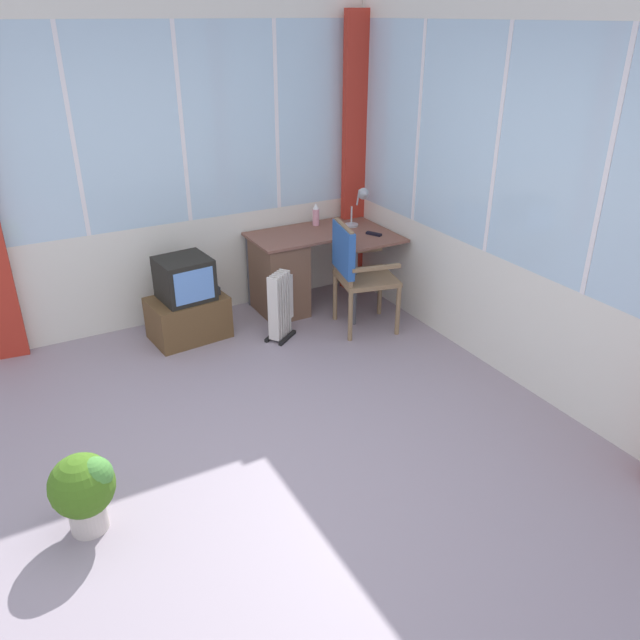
% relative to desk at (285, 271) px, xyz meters
% --- Properties ---
extents(ground, '(5.37, 5.68, 0.06)m').
position_rel_desk_xyz_m(ground, '(-1.20, -2.01, -0.43)').
color(ground, gray).
extents(north_window_panel, '(4.37, 0.07, 2.72)m').
position_rel_desk_xyz_m(north_window_panel, '(-1.20, 0.36, 0.96)').
color(north_window_panel, silver).
rests_on(north_window_panel, ground).
extents(east_window_panel, '(0.07, 4.68, 2.72)m').
position_rel_desk_xyz_m(east_window_panel, '(1.02, -2.01, 0.96)').
color(east_window_panel, silver).
rests_on(east_window_panel, ground).
extents(curtain_corner, '(0.26, 0.08, 2.62)m').
position_rel_desk_xyz_m(curtain_corner, '(0.89, 0.23, 0.91)').
color(curtain_corner, '#B62F21').
rests_on(curtain_corner, ground).
extents(desk, '(1.26, 0.93, 0.73)m').
position_rel_desk_xyz_m(desk, '(0.00, 0.00, 0.00)').
color(desk, brown).
rests_on(desk, ground).
extents(desk_lamp, '(0.23, 0.20, 0.37)m').
position_rel_desk_xyz_m(desk_lamp, '(0.79, -0.06, 0.58)').
color(desk_lamp, '#B2B7BC').
rests_on(desk_lamp, desk).
extents(tv_remote, '(0.11, 0.15, 0.02)m').
position_rel_desk_xyz_m(tv_remote, '(0.75, -0.34, 0.35)').
color(tv_remote, black).
rests_on(tv_remote, desk).
extents(spray_bottle, '(0.06, 0.06, 0.22)m').
position_rel_desk_xyz_m(spray_bottle, '(0.43, 0.18, 0.44)').
color(spray_bottle, pink).
rests_on(spray_bottle, desk).
extents(wooden_armchair, '(0.58, 0.57, 0.98)m').
position_rel_desk_xyz_m(wooden_armchair, '(0.35, -0.64, 0.22)').
color(wooden_armchair, '#846749').
rests_on(wooden_armchair, ground).
extents(tv_on_stand, '(0.68, 0.50, 0.74)m').
position_rel_desk_xyz_m(tv_on_stand, '(-0.99, -0.10, -0.07)').
color(tv_on_stand, brown).
rests_on(tv_on_stand, ground).
extents(space_heater, '(0.32, 0.30, 0.61)m').
position_rel_desk_xyz_m(space_heater, '(-0.28, -0.48, -0.09)').
color(space_heater, silver).
rests_on(space_heater, ground).
extents(potted_plant, '(0.35, 0.35, 0.48)m').
position_rel_desk_xyz_m(potted_plant, '(-2.20, -2.05, -0.11)').
color(potted_plant, beige).
rests_on(potted_plant, ground).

